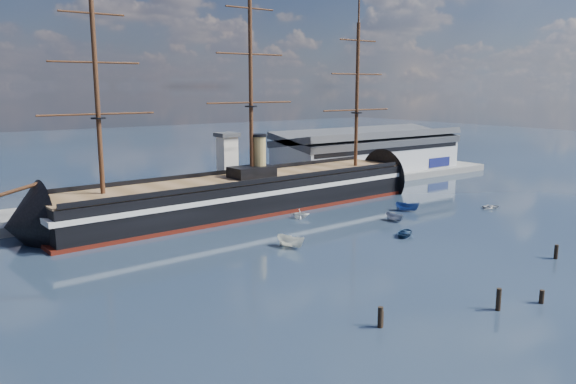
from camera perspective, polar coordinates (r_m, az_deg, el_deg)
ground at (r=112.62m, az=1.02°, el=-3.78°), size 600.00×600.00×0.00m
quay at (r=147.17m, az=-4.32°, el=-0.37°), size 180.00×18.00×2.00m
warehouse at (r=178.47m, az=8.19°, el=4.08°), size 63.00×21.00×11.60m
quay_tower at (r=139.52m, az=-6.17°, el=3.05°), size 5.00×5.00×15.00m
warship at (r=126.93m, az=-5.09°, el=-0.30°), size 113.25×20.50×53.94m
motorboat_a at (r=99.98m, az=0.29°, el=-5.66°), size 7.18×4.24×2.70m
motorboat_b at (r=110.12m, az=11.82°, el=-4.35°), size 2.93×3.71×1.62m
motorboat_c at (r=121.23m, az=10.75°, el=-2.93°), size 5.55×2.08×2.21m
motorboat_d at (r=121.82m, az=1.24°, el=-2.67°), size 6.18×6.40×2.28m
motorboat_e at (r=139.92m, az=19.95°, el=-1.57°), size 2.01×2.85×1.24m
motorboat_f at (r=131.49m, az=12.01°, el=-1.91°), size 6.82×4.97×2.58m
piling_near_left at (r=69.24m, az=9.33°, el=-13.42°), size 0.64×0.64×3.26m
piling_near_mid at (r=82.36m, az=24.32°, el=-10.27°), size 0.64×0.64×2.52m
piling_near_right at (r=103.55m, az=25.53°, el=-6.15°), size 0.64×0.64×3.12m
piling_extra at (r=77.86m, az=20.53°, el=-11.19°), size 0.64×0.64×3.64m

